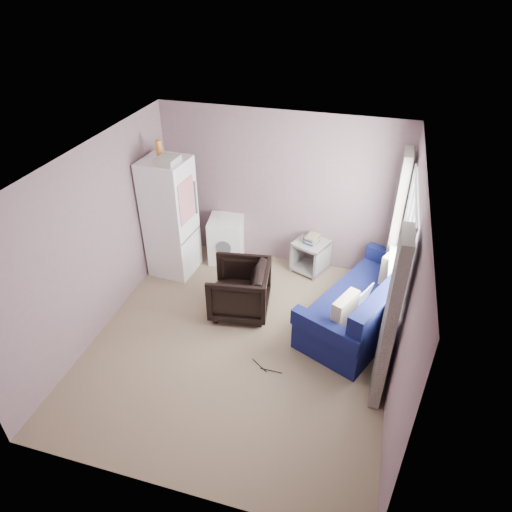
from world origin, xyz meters
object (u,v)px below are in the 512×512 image
at_px(washing_machine, 226,238).
at_px(sofa, 367,306).
at_px(fridge, 170,217).
at_px(side_table, 311,254).
at_px(armchair, 239,287).

xyz_separation_m(washing_machine, sofa, (2.38, -1.06, -0.06)).
xyz_separation_m(fridge, side_table, (2.11, 0.57, -0.65)).
bearing_deg(fridge, sofa, -5.76).
relative_size(armchair, side_table, 1.25).
xyz_separation_m(armchair, fridge, (-1.32, 0.71, 0.54)).
distance_m(washing_machine, sofa, 2.60).
bearing_deg(sofa, armchair, -150.92).
height_order(fridge, washing_machine, fridge).
bearing_deg(sofa, washing_machine, 179.86).
distance_m(armchair, washing_machine, 1.36).
bearing_deg(sofa, fridge, -166.20).
xyz_separation_m(armchair, side_table, (0.79, 1.27, -0.10)).
bearing_deg(fridge, armchair, -23.90).
relative_size(fridge, sofa, 0.94).
relative_size(washing_machine, sofa, 0.33).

